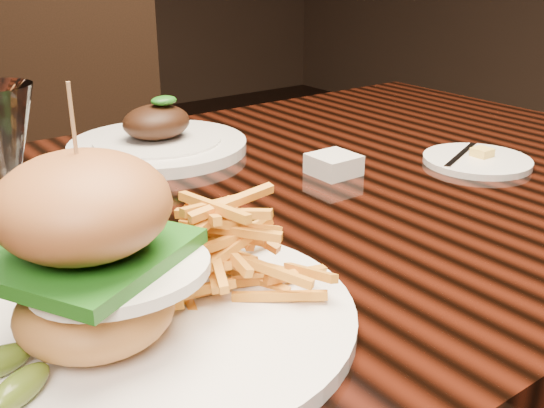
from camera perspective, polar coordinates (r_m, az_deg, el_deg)
dining_table at (r=0.86m, az=-4.17°, el=-4.86°), size 1.60×0.90×0.75m
burger_plate at (r=0.55m, az=-10.57°, el=-5.47°), size 0.34×0.34×0.22m
side_saucer at (r=1.04m, az=17.89°, el=3.75°), size 0.16×0.16×0.02m
ramekin at (r=0.94m, az=5.55°, el=3.54°), size 0.08×0.08×0.03m
wine_glass at (r=0.65m, az=-23.18°, el=5.31°), size 0.07×0.07×0.19m
far_dish at (r=1.06m, az=-10.20°, el=5.57°), size 0.29×0.29×0.09m
chair_far at (r=1.71m, az=-16.47°, el=3.22°), size 0.57×0.57×0.95m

